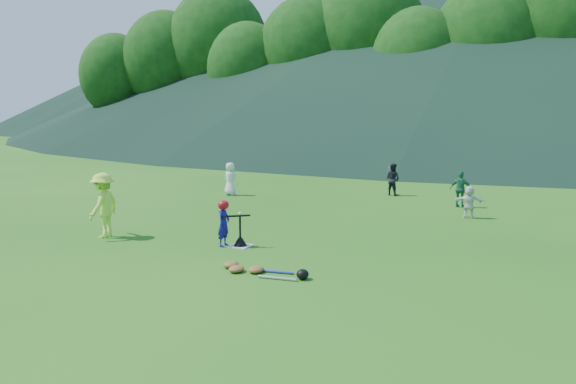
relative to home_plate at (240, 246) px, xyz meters
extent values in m
plane|color=#1B5513|center=(0.00, 0.00, -0.01)|extent=(120.00, 120.00, 0.00)
cube|color=silver|center=(0.00, 0.00, 0.00)|extent=(0.45, 0.45, 0.02)
sphere|color=white|center=(0.00, 0.00, 0.73)|extent=(0.08, 0.08, 0.08)
imported|color=navy|center=(-0.34, -0.13, 0.50)|extent=(0.26, 0.38, 1.01)
imported|color=#C6F347|center=(-3.41, -0.56, 0.76)|extent=(0.75, 1.09, 1.54)
imported|color=silver|center=(-4.21, 6.62, 0.58)|extent=(0.65, 0.50, 1.18)
imported|color=black|center=(1.06, 9.08, 0.57)|extent=(0.67, 0.59, 1.15)
imported|color=#206C46|center=(3.65, 7.46, 0.56)|extent=(0.69, 0.34, 1.14)
imported|color=silver|center=(4.14, 5.67, 0.45)|extent=(0.87, 0.31, 0.92)
cone|color=black|center=(0.00, 0.00, 0.10)|extent=(0.30, 0.30, 0.18)
cylinder|color=black|center=(0.00, 0.00, 0.44)|extent=(0.04, 0.04, 0.50)
ellipsoid|color=#B10B17|center=(-0.34, -0.13, 0.92)|extent=(0.24, 0.26, 0.22)
cylinder|color=black|center=(-0.04, -0.09, 0.69)|extent=(0.56, 0.35, 0.07)
ellipsoid|color=olive|center=(0.95, -1.79, 0.05)|extent=(0.28, 0.34, 0.13)
ellipsoid|color=olive|center=(1.30, -1.67, 0.05)|extent=(0.28, 0.34, 0.13)
ellipsoid|color=olive|center=(0.70, -1.57, 0.05)|extent=(0.28, 0.34, 0.13)
cylinder|color=silver|center=(1.85, -1.89, 0.02)|extent=(0.72, 0.14, 0.06)
cylinder|color=#263FA5|center=(1.65, -1.54, 0.02)|extent=(0.68, 0.15, 0.05)
ellipsoid|color=black|center=(2.25, -1.69, 0.08)|extent=(0.22, 0.24, 0.19)
cube|color=gray|center=(0.00, 28.00, 0.59)|extent=(70.00, 0.03, 1.20)
cube|color=yellow|center=(0.00, 28.00, 1.23)|extent=(70.00, 0.08, 0.08)
cylinder|color=gray|center=(-35.00, 28.00, 0.59)|extent=(0.07, 0.07, 1.30)
cylinder|color=gray|center=(0.00, 28.00, 0.59)|extent=(0.07, 0.07, 1.30)
cylinder|color=#382314|center=(-32.00, 32.00, 1.56)|extent=(0.56, 0.56, 3.15)
ellipsoid|color=#164711|center=(-32.00, 32.00, 6.56)|extent=(6.84, 6.84, 7.87)
cylinder|color=#382314|center=(-27.20, 33.50, 1.86)|extent=(0.56, 0.56, 3.74)
ellipsoid|color=#164711|center=(-27.20, 33.50, 7.80)|extent=(8.13, 8.13, 9.35)
cylinder|color=#382314|center=(-22.40, 35.00, 2.16)|extent=(0.56, 0.56, 4.34)
ellipsoid|color=#164711|center=(-22.40, 35.00, 9.04)|extent=(9.42, 9.42, 10.84)
cylinder|color=#382314|center=(-17.60, 32.00, 1.58)|extent=(0.56, 0.56, 3.18)
ellipsoid|color=#164711|center=(-17.60, 32.00, 6.63)|extent=(6.92, 6.92, 7.95)
cylinder|color=#382314|center=(-12.80, 33.50, 1.88)|extent=(0.56, 0.56, 3.78)
ellipsoid|color=#164711|center=(-12.80, 33.50, 7.87)|extent=(8.21, 8.21, 9.44)
cylinder|color=#382314|center=(-8.00, 35.00, 2.18)|extent=(0.56, 0.56, 4.38)
ellipsoid|color=#164711|center=(-8.00, 35.00, 9.12)|extent=(9.50, 9.50, 10.92)
cylinder|color=#382314|center=(-3.20, 32.00, 1.60)|extent=(0.56, 0.56, 3.22)
ellipsoid|color=#164711|center=(-3.20, 32.00, 6.71)|extent=(6.99, 6.99, 8.04)
cylinder|color=#382314|center=(1.60, 33.50, 1.90)|extent=(0.56, 0.56, 3.81)
ellipsoid|color=#164711|center=(1.60, 33.50, 7.95)|extent=(8.28, 8.28, 9.53)
cylinder|color=#382314|center=(6.40, 35.00, 2.19)|extent=(0.56, 0.56, 4.41)
ellipsoid|color=#164711|center=(6.40, 35.00, 9.19)|extent=(9.58, 9.58, 11.01)
cone|color=black|center=(0.00, 83.00, 15.99)|extent=(140.00, 140.00, 32.00)
cone|color=black|center=(-45.00, 76.00, 9.99)|extent=(80.00, 80.00, 20.00)
camera|label=1|loc=(6.12, -10.57, 2.94)|focal=35.00mm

